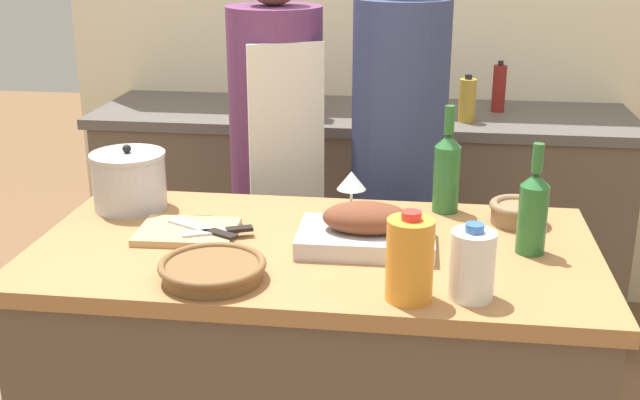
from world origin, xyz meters
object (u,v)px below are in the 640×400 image
wicker_basket (212,269)px  cutting_board (187,232)px  knife_paring (220,231)px  juice_jug (410,259)px  person_cook_aproned (277,165)px  stock_pot (129,180)px  wine_bottle_green (533,211)px  condiment_bottle_tall (499,88)px  condiment_bottle_short (467,100)px  milk_jug (472,264)px  knife_chef (205,229)px  roasting_pan (366,230)px  stand_mixer (291,79)px  wine_glass_left (351,182)px  mixing_bowl (518,212)px  person_cook_guest (398,166)px  knife_bread (184,219)px  wine_bottle_dark (447,171)px

wicker_basket → cutting_board: bearing=117.7°
wicker_basket → knife_paring: bearing=100.5°
juice_jug → person_cook_aproned: size_ratio=0.12×
stock_pot → wine_bottle_green: (1.07, -0.18, 0.03)m
condiment_bottle_tall → condiment_bottle_short: condiment_bottle_tall is taller
stock_pot → milk_jug: stock_pot is taller
knife_chef → knife_paring: (0.04, -0.01, 0.00)m
roasting_pan → knife_paring: 0.37m
wicker_basket → condiment_bottle_tall: bearing=66.3°
stand_mixer → person_cook_aproned: (0.05, -0.57, -0.19)m
wine_glass_left → knife_paring: 0.39m
mixing_bowl → knife_chef: (-0.79, -0.20, -0.01)m
milk_jug → wine_glass_left: milk_jug is taller
knife_chef → wicker_basket: bearing=-71.0°
stock_pot → person_cook_guest: size_ratio=0.13×
condiment_bottle_tall → person_cook_aproned: person_cook_aproned is taller
wine_glass_left → condiment_bottle_tall: size_ratio=0.57×
milk_jug → juice_jug: bearing=-170.0°
wine_glass_left → condiment_bottle_tall: 1.31m
milk_jug → person_cook_guest: bearing=101.5°
knife_paring → condiment_bottle_tall: condiment_bottle_tall is taller
wicker_basket → person_cook_aproned: bearing=91.8°
knife_paring → person_cook_aproned: size_ratio=0.11×
knife_chef → condiment_bottle_tall: size_ratio=1.00×
juice_jug → person_cook_aproned: (-0.47, 0.99, -0.11)m
condiment_bottle_tall → mixing_bowl: bearing=-91.8°
juice_jug → condiment_bottle_short: bearing=83.5°
wine_bottle_green → condiment_bottle_short: size_ratio=1.48×
roasting_pan → condiment_bottle_tall: (0.42, 1.46, 0.08)m
milk_jug → condiment_bottle_tall: (0.18, 1.71, 0.05)m
condiment_bottle_short → person_cook_guest: bearing=-112.6°
person_cook_aproned → knife_bread: bearing=-127.7°
stand_mixer → condiment_bottle_tall: bearing=12.6°
wine_glass_left → knife_bread: bearing=-165.2°
roasting_pan → person_cook_aproned: 0.80m
knife_paring → juice_jug: bearing=-30.2°
knife_paring → stand_mixer: 1.28m
milk_jug → condiment_bottle_short: bearing=88.2°
wine_bottle_green → milk_jug: bearing=-119.4°
juice_jug → stock_pot: bearing=148.8°
knife_chef → condiment_bottle_tall: 1.68m
condiment_bottle_short → mixing_bowl: bearing=-84.8°
knife_paring → person_cook_guest: bearing=58.7°
mixing_bowl → knife_paring: size_ratio=0.85×
roasting_pan → wicker_basket: (-0.32, -0.23, -0.02)m
person_cook_aproned → person_cook_guest: size_ratio=0.98×
stock_pot → wine_bottle_dark: size_ratio=0.70×
knife_chef → stand_mixer: bearing=89.6°
cutting_board → wine_bottle_green: 0.86m
milk_jug → condiment_bottle_short: condiment_bottle_short is taller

